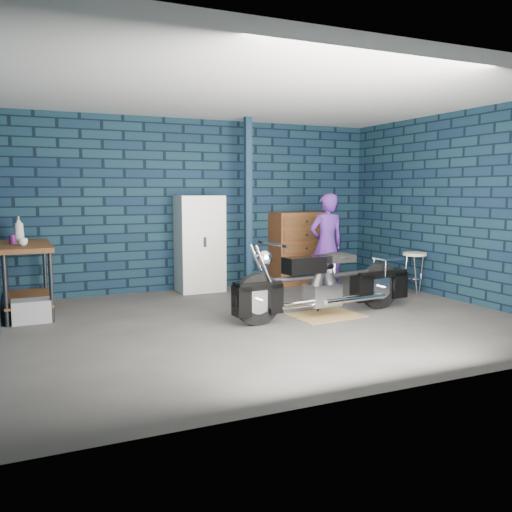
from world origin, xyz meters
The scene contains 14 objects.
ground centered at (0.00, 0.00, 0.00)m, with size 6.00×6.00×0.00m, color #4A4845.
room_walls centered at (0.00, 0.55, 1.90)m, with size 6.02×5.01×2.71m.
support_post centered at (0.55, 1.95, 1.35)m, with size 0.10×0.10×2.70m, color #13293D.
workbench centered at (-2.68, 1.64, 0.46)m, with size 0.60×1.40×0.91m, color brown.
drip_mat centered at (0.76, -0.04, 0.00)m, with size 0.87×0.65×0.01m, color olive.
motorcycle centered at (0.76, -0.04, 0.49)m, with size 2.20×0.60×0.97m, color black, non-canonical shape.
person centered at (1.49, 1.15, 0.77)m, with size 0.56×0.37×1.54m, color #421E71.
storage_bin centered at (-2.66, 1.14, 0.14)m, with size 0.44×0.31×0.27m, color gray.
locker centered at (-0.15, 2.23, 0.75)m, with size 0.70×0.50×1.50m, color silver.
tool_chest centered at (1.62, 2.23, 0.61)m, with size 0.91×0.51×1.22m, color brown.
shop_stool centered at (2.73, 0.61, 0.32)m, with size 0.35×0.35×0.64m, color beige, non-canonical shape.
cup_a centered at (-2.71, 1.36, 0.96)m, with size 0.11×0.11×0.09m, color beige.
mug_purple centered at (-2.82, 1.68, 0.97)m, with size 0.08×0.08×0.11m, color #59175C.
bottle centered at (-2.74, 2.07, 1.08)m, with size 0.13×0.13×0.33m, color gray.
Camera 1 is at (-2.83, -5.81, 1.58)m, focal length 38.00 mm.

